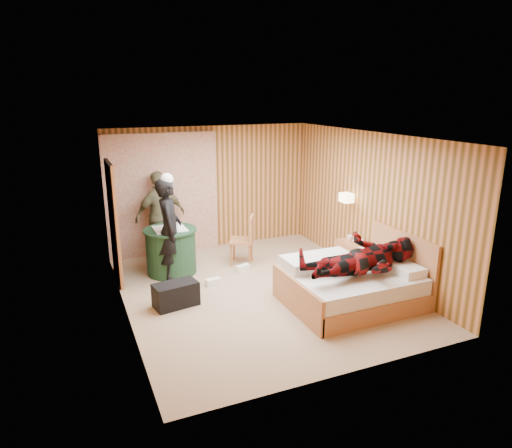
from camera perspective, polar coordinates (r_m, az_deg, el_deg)
name	(u,v)px	position (r m, az deg, el deg)	size (l,w,h in m)	color
floor	(259,291)	(7.55, 0.37, -8.34)	(4.20, 5.00, 0.01)	tan
ceiling	(259,136)	(6.91, 0.40, 10.92)	(4.20, 5.00, 0.01)	silver
wall_back	(211,188)	(9.41, -5.70, 4.51)	(4.20, 0.02, 2.50)	#D78552
wall_left	(121,233)	(6.61, -16.57, -1.05)	(0.02, 5.00, 2.50)	#D78552
wall_right	(370,205)	(8.17, 14.04, 2.34)	(0.02, 5.00, 2.50)	#D78552
curtain	(163,195)	(9.11, -11.57, 3.56)	(2.20, 0.08, 2.40)	beige
doorway	(113,223)	(8.02, -17.40, 0.16)	(0.06, 0.90, 2.05)	black
wall_lamp	(347,198)	(8.41, 11.27, 3.25)	(0.26, 0.24, 0.16)	gold
bed	(351,285)	(7.18, 11.81, -7.42)	(1.95, 1.49, 1.03)	#BA754C
nightstand	(353,257)	(8.39, 11.99, -4.01)	(0.43, 0.58, 0.56)	#BA754C
round_table	(171,250)	(8.28, -10.57, -3.27)	(0.94, 0.94, 0.83)	#1F4429
chair_far	(163,233)	(8.93, -11.56, -1.08)	(0.50, 0.50, 0.93)	#BA754C
chair_near	(246,236)	(8.52, -1.28, -1.54)	(0.58, 0.58, 0.94)	#BA754C
duffel_bag	(176,295)	(7.08, -9.99, -8.68)	(0.65, 0.35, 0.37)	black
sneaker_left	(213,282)	(7.78, -5.40, -7.21)	(0.25, 0.10, 0.11)	white
sneaker_right	(243,268)	(8.32, -1.66, -5.54)	(0.27, 0.11, 0.12)	white
woman_standing	(169,229)	(7.89, -10.78, -0.67)	(0.65, 0.42, 1.77)	black
man_at_table	(161,216)	(8.89, -11.84, 0.99)	(1.01, 0.42, 1.72)	#6C6948
man_on_bed	(364,249)	(6.80, 13.34, -3.06)	(1.77, 0.67, 0.86)	#61090B
book_lower	(355,242)	(8.26, 12.30, -2.27)	(0.17, 0.22, 0.02)	white
book_upper	(355,241)	(8.25, 12.30, -2.14)	(0.16, 0.22, 0.02)	white
cup_nightstand	(349,238)	(8.39, 11.61, -1.69)	(0.10, 0.10, 0.09)	white
cup_table	(176,226)	(8.11, -9.97, -0.22)	(0.12, 0.12, 0.10)	white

